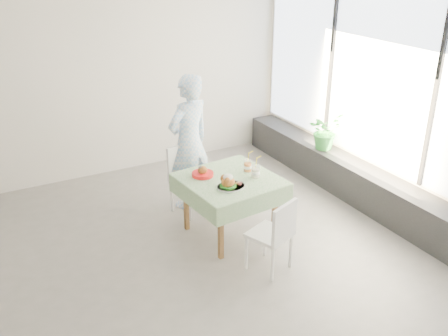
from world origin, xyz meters
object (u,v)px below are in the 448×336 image
cafe_table (230,200)px  chair_near (270,248)px  juice_cup_orange (248,166)px  diner (189,142)px  main_dish (229,183)px  chair_far (190,192)px  potted_plant (325,131)px

cafe_table → chair_near: bearing=-88.0°
cafe_table → chair_near: chair_near is taller
cafe_table → juice_cup_orange: bearing=14.8°
diner → main_dish: 1.15m
chair_near → juice_cup_orange: juice_cup_orange is taller
diner → main_dish: (-0.04, -1.14, -0.10)m
chair_far → juice_cup_orange: bearing=-55.2°
chair_far → diner: size_ratio=0.50×
cafe_table → potted_plant: potted_plant is taller
chair_near → potted_plant: (1.93, 1.53, 0.51)m
chair_far → chair_near: bearing=-82.5°
chair_near → cafe_table: bearing=92.0°
cafe_table → chair_far: chair_far is taller
chair_far → potted_plant: potted_plant is taller
diner → main_dish: diner is taller
chair_near → main_dish: bearing=103.7°
main_dish → diner: bearing=88.2°
main_dish → chair_near: bearing=-76.3°
potted_plant → main_dish: bearing=-156.5°
chair_near → diner: 1.88m
juice_cup_orange → potted_plant: 1.79m
diner → main_dish: bearing=70.4°
chair_far → potted_plant: bearing=-1.2°
chair_far → main_dish: 1.09m
juice_cup_orange → potted_plant: potted_plant is taller
chair_far → chair_near: (0.21, -1.58, -0.02)m
cafe_table → diner: (-0.09, 0.93, 0.43)m
cafe_table → main_dish: 0.42m
chair_far → juice_cup_orange: juice_cup_orange is taller
juice_cup_orange → chair_far: bearing=124.8°
cafe_table → diner: bearing=95.3°
diner → potted_plant: diner is taller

